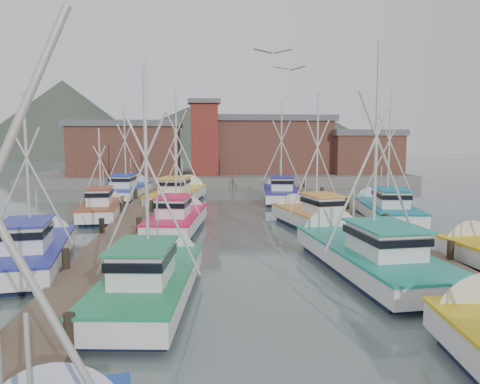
{
  "coord_description": "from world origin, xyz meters",
  "views": [
    {
      "loc": [
        -2.71,
        -20.65,
        5.64
      ],
      "look_at": [
        -0.45,
        4.64,
        2.6
      ],
      "focal_mm": 35.0,
      "sensor_mm": 36.0,
      "label": 1
    }
  ],
  "objects": [
    {
      "name": "ground",
      "position": [
        0.0,
        0.0,
        0.0
      ],
      "size": [
        260.0,
        260.0,
        0.0
      ],
      "primitive_type": "plane",
      "color": "#465451",
      "rests_on": "ground"
    },
    {
      "name": "dock_left",
      "position": [
        -7.0,
        4.04,
        0.21
      ],
      "size": [
        2.3,
        46.0,
        1.5
      ],
      "color": "brown",
      "rests_on": "ground"
    },
    {
      "name": "dock_right",
      "position": [
        7.0,
        4.04,
        0.21
      ],
      "size": [
        2.3,
        46.0,
        1.5
      ],
      "color": "brown",
      "rests_on": "ground"
    },
    {
      "name": "quay",
      "position": [
        0.0,
        37.0,
        0.6
      ],
      "size": [
        44.0,
        16.0,
        1.2
      ],
      "primitive_type": "cube",
      "color": "slate",
      "rests_on": "ground"
    },
    {
      "name": "shed_left",
      "position": [
        -11.0,
        35.0,
        4.34
      ],
      "size": [
        12.72,
        8.48,
        6.2
      ],
      "color": "brown",
      "rests_on": "quay"
    },
    {
      "name": "shed_center",
      "position": [
        6.0,
        37.0,
        4.69
      ],
      "size": [
        14.84,
        9.54,
        6.9
      ],
      "color": "brown",
      "rests_on": "quay"
    },
    {
      "name": "shed_right",
      "position": [
        17.0,
        34.0,
        3.84
      ],
      "size": [
        8.48,
        6.36,
        5.2
      ],
      "color": "brown",
      "rests_on": "quay"
    },
    {
      "name": "lookout_tower",
      "position": [
        -2.0,
        33.0,
        5.55
      ],
      "size": [
        3.6,
        3.6,
        8.5
      ],
      "color": "maroon",
      "rests_on": "quay"
    },
    {
      "name": "distant_hills",
      "position": [
        -12.76,
        122.59,
        0.0
      ],
      "size": [
        175.0,
        140.0,
        42.0
      ],
      "color": "#3F493D",
      "rests_on": "ground"
    },
    {
      "name": "boat_4",
      "position": [
        -4.33,
        -4.63,
        0.68
      ],
      "size": [
        3.6,
        8.97,
        8.73
      ],
      "rotation": [
        0.0,
        0.0,
        -0.11
      ],
      "color": "#101835",
      "rests_on": "ground"
    },
    {
      "name": "boat_5",
      "position": [
        4.25,
        -1.8,
        0.69
      ],
      "size": [
        4.19,
        10.66,
        10.23
      ],
      "rotation": [
        0.0,
        0.0,
        0.09
      ],
      "color": "#101835",
      "rests_on": "ground"
    },
    {
      "name": "boat_6",
      "position": [
        -9.84,
        -0.06,
        0.68
      ],
      "size": [
        3.79,
        8.85,
        8.16
      ],
      "rotation": [
        0.0,
        0.0,
        0.14
      ],
      "color": "#101835",
      "rests_on": "ground"
    },
    {
      "name": "boat_8",
      "position": [
        -3.94,
        7.28,
        0.67
      ],
      "size": [
        3.72,
        8.75,
        6.77
      ],
      "rotation": [
        0.0,
        0.0,
        -0.14
      ],
      "color": "#101835",
      "rests_on": "ground"
    },
    {
      "name": "boat_9",
      "position": [
        4.2,
        7.26,
        0.68
      ],
      "size": [
        4.25,
        8.85,
        8.94
      ],
      "rotation": [
        0.0,
        0.0,
        0.21
      ],
      "color": "#101835",
      "rests_on": "ground"
    },
    {
      "name": "boat_10",
      "position": [
        -9.35,
        12.04,
        0.68
      ],
      "size": [
        2.82,
        7.82,
        6.71
      ],
      "rotation": [
        0.0,
        0.0,
        0.06
      ],
      "color": "#101835",
      "rests_on": "ground"
    },
    {
      "name": "boat_11",
      "position": [
        9.87,
        9.83,
        0.68
      ],
      "size": [
        4.03,
        9.48,
        9.66
      ],
      "rotation": [
        0.0,
        0.0,
        -0.13
      ],
      "color": "#101835",
      "rests_on": "ground"
    },
    {
      "name": "boat_12",
      "position": [
        -4.36,
        19.51,
        0.69
      ],
      "size": [
        5.09,
        10.74,
        10.76
      ],
      "rotation": [
        0.0,
        0.0,
        -0.19
      ],
      "color": "#101835",
      "rests_on": "ground"
    },
    {
      "name": "boat_13",
      "position": [
        4.5,
        19.88,
        0.68
      ],
      "size": [
        3.95,
        9.47,
        9.47
      ],
      "rotation": [
        0.0,
        0.0,
        -0.13
      ],
      "color": "#101835",
      "rests_on": "ground"
    },
    {
      "name": "boat_14",
      "position": [
        -9.19,
        23.01,
        0.68
      ],
      "size": [
        3.93,
        9.55,
        9.23
      ],
      "rotation": [
        0.0,
        0.0,
        -0.12
      ],
      "color": "#101835",
      "rests_on": "ground"
    },
    {
      "name": "gull_near",
      "position": [
        0.33,
        -1.41,
        9.03
      ],
      "size": [
        1.54,
        0.6,
        0.24
      ],
      "rotation": [
        0.0,
        0.0,
        -0.0
      ],
      "color": "gray",
      "rests_on": "ground"
    },
    {
      "name": "gull_far",
      "position": [
        1.78,
        2.41,
        8.91
      ],
      "size": [
        1.52,
        0.66,
        0.24
      ],
      "rotation": [
        0.0,
        0.0,
        -0.49
      ],
      "color": "gray",
      "rests_on": "ground"
    }
  ]
}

